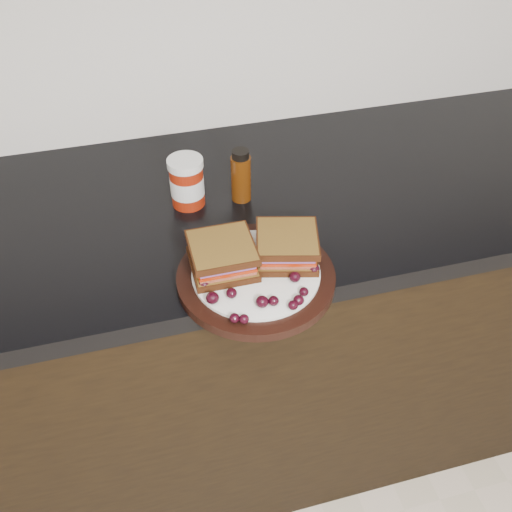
{
  "coord_description": "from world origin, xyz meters",
  "views": [
    {
      "loc": [
        -0.03,
        0.76,
        1.61
      ],
      "look_at": [
        0.15,
        1.45,
        0.96
      ],
      "focal_mm": 40.0,
      "sensor_mm": 36.0,
      "label": 1
    }
  ],
  "objects_px": {
    "sandwich_left": "(222,256)",
    "oil_bottle": "(241,175)",
    "plate": "(256,277)",
    "condiment_jar": "(187,182)"
  },
  "relations": [
    {
      "from": "plate",
      "to": "condiment_jar",
      "type": "relative_size",
      "value": 2.65
    },
    {
      "from": "sandwich_left",
      "to": "plate",
      "type": "bearing_deg",
      "value": -26.46
    },
    {
      "from": "plate",
      "to": "oil_bottle",
      "type": "distance_m",
      "value": 0.25
    },
    {
      "from": "sandwich_left",
      "to": "oil_bottle",
      "type": "relative_size",
      "value": 0.97
    },
    {
      "from": "plate",
      "to": "sandwich_left",
      "type": "height_order",
      "value": "sandwich_left"
    },
    {
      "from": "plate",
      "to": "sandwich_left",
      "type": "xyz_separation_m",
      "value": [
        -0.05,
        0.03,
        0.04
      ]
    },
    {
      "from": "oil_bottle",
      "to": "plate",
      "type": "bearing_deg",
      "value": -97.94
    },
    {
      "from": "sandwich_left",
      "to": "condiment_jar",
      "type": "xyz_separation_m",
      "value": [
        -0.02,
        0.23,
        0.0
      ]
    },
    {
      "from": "sandwich_left",
      "to": "oil_bottle",
      "type": "xyz_separation_m",
      "value": [
        0.09,
        0.22,
        0.01
      ]
    },
    {
      "from": "plate",
      "to": "condiment_jar",
      "type": "bearing_deg",
      "value": 106.21
    }
  ]
}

